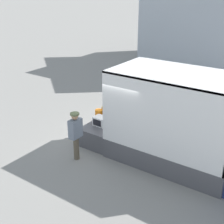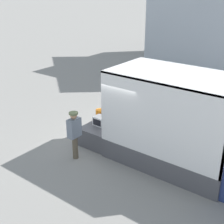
# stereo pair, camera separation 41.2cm
# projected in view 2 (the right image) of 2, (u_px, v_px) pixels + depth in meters

# --- Properties ---
(ground_plane) EXTENTS (160.00, 160.00, 0.00)m
(ground_plane) POSITION_uv_depth(u_px,v_px,m) (121.00, 143.00, 11.08)
(ground_plane) COLOR gray
(tailgate_deck) EXTENTS (1.14, 2.10, 0.66)m
(tailgate_deck) POSITION_uv_depth(u_px,v_px,m) (109.00, 131.00, 11.27)
(tailgate_deck) COLOR #4C4C51
(tailgate_deck) RESTS_ON ground
(microwave) EXTENTS (0.53, 0.38, 0.32)m
(microwave) POSITION_uv_depth(u_px,v_px,m) (101.00, 121.00, 10.86)
(microwave) COLOR white
(microwave) RESTS_ON tailgate_deck
(portable_generator) EXTENTS (0.57, 0.53, 0.50)m
(portable_generator) POSITION_uv_depth(u_px,v_px,m) (113.00, 114.00, 11.36)
(portable_generator) COLOR black
(portable_generator) RESTS_ON tailgate_deck
(orange_bucket) EXTENTS (0.28, 0.28, 0.41)m
(orange_bucket) POSITION_uv_depth(u_px,v_px,m) (100.00, 115.00, 11.26)
(orange_bucket) COLOR orange
(orange_bucket) RESTS_ON tailgate_deck
(worker_person) EXTENTS (0.29, 0.44, 1.61)m
(worker_person) POSITION_uv_depth(u_px,v_px,m) (74.00, 131.00, 9.79)
(worker_person) COLOR brown
(worker_person) RESTS_ON ground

